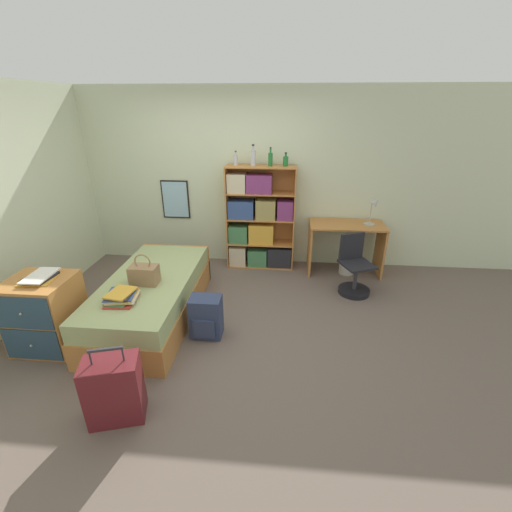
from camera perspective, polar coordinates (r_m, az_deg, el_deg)
ground_plane at (r=4.19m, az=-7.70°, el=-10.28°), size 14.00×14.00×0.00m
wall_back at (r=5.29m, az=-4.44°, el=12.53°), size 10.00×0.09×2.60m
wall_left at (r=4.67m, az=-36.36°, el=6.40°), size 0.06×10.00×2.60m
bed at (r=4.26m, az=-16.83°, el=-6.48°), size 0.95×2.01×0.52m
handbag at (r=3.96m, az=-18.14°, el=-2.92°), size 0.30×0.19×0.35m
book_stack_on_bed at (r=3.73m, az=-21.49°, el=-6.30°), size 0.34×0.36×0.10m
suitcase at (r=3.11m, az=-22.55°, el=-19.91°), size 0.48×0.37×0.69m
dresser at (r=4.15m, az=-31.65°, el=-8.14°), size 0.61×0.58×0.77m
magazine_pile_on_dresser at (r=3.97m, az=-32.38°, el=-3.00°), size 0.33×0.37×0.05m
bookcase at (r=5.18m, az=0.29°, el=5.53°), size 1.01×0.32×1.55m
bottle_green at (r=5.03m, az=-3.39°, el=15.70°), size 0.06×0.06×0.20m
bottle_brown at (r=4.97m, az=-0.48°, el=16.07°), size 0.08×0.08×0.29m
bottle_clear at (r=4.95m, az=2.42°, el=15.87°), size 0.06×0.06×0.26m
bottle_blue at (r=4.97m, az=4.96°, el=15.52°), size 0.07×0.07×0.19m
desk at (r=5.20m, az=14.69°, el=2.66°), size 1.07×0.55×0.76m
desk_lamp at (r=5.11m, az=19.13°, el=7.88°), size 0.21×0.16×0.42m
desk_chair at (r=4.76m, az=16.02°, el=-2.96°), size 0.49×0.49×0.80m
backpack at (r=3.81m, az=-8.33°, el=-10.03°), size 0.34×0.27×0.46m
waste_bin at (r=5.32m, az=14.87°, el=-1.59°), size 0.22×0.22×0.24m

